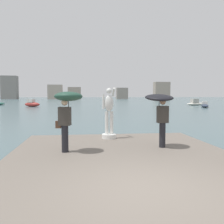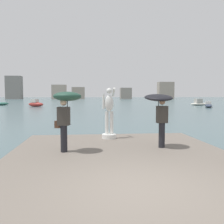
{
  "view_description": "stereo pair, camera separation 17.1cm",
  "coord_description": "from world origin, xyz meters",
  "px_view_note": "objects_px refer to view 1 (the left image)",
  "views": [
    {
      "loc": [
        -1.23,
        -4.8,
        2.27
      ],
      "look_at": [
        0.0,
        5.56,
        1.55
      ],
      "focal_mm": 39.96,
      "sensor_mm": 36.0,
      "label": 1
    },
    {
      "loc": [
        -1.06,
        -4.82,
        2.27
      ],
      "look_at": [
        0.0,
        5.56,
        1.55
      ],
      "focal_mm": 39.96,
      "sensor_mm": 36.0,
      "label": 2
    }
  ],
  "objects_px": {
    "onlooker_right": "(160,106)",
    "boat_mid": "(195,103)",
    "statue_white_figure": "(109,117)",
    "onlooker_left": "(67,105)",
    "boat_near": "(32,104)",
    "boat_rightward": "(205,105)"
  },
  "relations": [
    {
      "from": "onlooker_right",
      "to": "boat_mid",
      "type": "xyz_separation_m",
      "value": [
        21.59,
        42.9,
        -1.41
      ]
    },
    {
      "from": "statue_white_figure",
      "to": "boat_mid",
      "type": "height_order",
      "value": "statue_white_figure"
    },
    {
      "from": "boat_near",
      "to": "boat_mid",
      "type": "xyz_separation_m",
      "value": [
        33.98,
        2.07,
        -0.06
      ]
    },
    {
      "from": "statue_white_figure",
      "to": "onlooker_left",
      "type": "relative_size",
      "value": 1.1
    },
    {
      "from": "onlooker_left",
      "to": "boat_rightward",
      "type": "xyz_separation_m",
      "value": [
        22.81,
        35.22,
        -1.56
      ]
    },
    {
      "from": "statue_white_figure",
      "to": "boat_mid",
      "type": "xyz_separation_m",
      "value": [
        23.2,
        40.87,
        -0.82
      ]
    },
    {
      "from": "statue_white_figure",
      "to": "onlooker_right",
      "type": "height_order",
      "value": "statue_white_figure"
    },
    {
      "from": "onlooker_left",
      "to": "statue_white_figure",
      "type": "bearing_deg",
      "value": 55.93
    },
    {
      "from": "onlooker_right",
      "to": "boat_mid",
      "type": "height_order",
      "value": "onlooker_right"
    },
    {
      "from": "boat_near",
      "to": "onlooker_right",
      "type": "bearing_deg",
      "value": -73.12
    },
    {
      "from": "statue_white_figure",
      "to": "boat_near",
      "type": "distance_m",
      "value": 40.29
    },
    {
      "from": "boat_rightward",
      "to": "onlooker_right",
      "type": "bearing_deg",
      "value": -119.32
    },
    {
      "from": "boat_rightward",
      "to": "boat_mid",
      "type": "bearing_deg",
      "value": 75.96
    },
    {
      "from": "onlooker_left",
      "to": "boat_rightward",
      "type": "relative_size",
      "value": 0.36
    },
    {
      "from": "statue_white_figure",
      "to": "boat_mid",
      "type": "distance_m",
      "value": 47.01
    },
    {
      "from": "boat_mid",
      "to": "statue_white_figure",
      "type": "bearing_deg",
      "value": -119.58
    },
    {
      "from": "onlooker_right",
      "to": "boat_near",
      "type": "relative_size",
      "value": 0.54
    },
    {
      "from": "onlooker_right",
      "to": "boat_mid",
      "type": "relative_size",
      "value": 0.39
    },
    {
      "from": "boat_mid",
      "to": "boat_rightward",
      "type": "relative_size",
      "value": 0.9
    },
    {
      "from": "statue_white_figure",
      "to": "boat_rightward",
      "type": "distance_m",
      "value": 39.09
    },
    {
      "from": "boat_near",
      "to": "statue_white_figure",
      "type": "bearing_deg",
      "value": -74.47
    },
    {
      "from": "onlooker_left",
      "to": "boat_near",
      "type": "xyz_separation_m",
      "value": [
        -9.16,
        41.2,
        -1.4
      ]
    }
  ]
}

